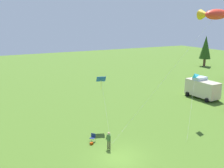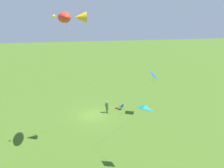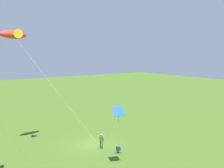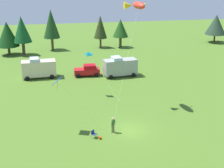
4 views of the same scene
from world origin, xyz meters
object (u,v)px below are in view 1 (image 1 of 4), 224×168
Objects in this scene: backpack_on_grass at (91,143)px; folding_chair at (93,137)px; kite_diamond_blue at (101,80)px; kite_large_fish at (214,14)px; van_camper_beige at (202,88)px; person_kite_flyer at (109,139)px; kite_delta_teal at (194,75)px.

folding_chair is at bearing 145.13° from backpack_on_grass.
kite_diamond_blue is (-3.91, 2.99, 5.38)m from backpack_on_grass.
kite_large_fish is 13.49m from kite_diamond_blue.
person_kite_flyer is at bearing 108.92° from van_camper_beige.
kite_diamond_blue is (-5.51, 1.86, 4.47)m from person_kite_flyer.
kite_diamond_blue is at bearing -149.22° from kite_large_fish.
folding_chair is 0.14× the size of kite_diamond_blue.
kite_diamond_blue reaches higher than backpack_on_grass.
person_kite_flyer is 22.41m from van_camper_beige.
van_camper_beige is (-8.25, 20.82, 0.62)m from person_kite_flyer.
kite_diamond_blue is at bearing -136.91° from person_kite_flyer.
person_kite_flyer is at bearing -18.64° from kite_diamond_blue.
kite_large_fish is at bearing 30.78° from kite_diamond_blue.
van_camper_beige is 0.92× the size of kite_diamond_blue.
van_camper_beige is (-6.05, 21.54, 1.16)m from folding_chair.
kite_diamond_blue reaches higher than van_camper_beige.
kite_large_fish is at bearing 122.33° from person_kite_flyer.
van_camper_beige is 19.54m from kite_diamond_blue.
person_kite_flyer is 14.56m from kite_large_fish.
kite_large_fish reaches higher than folding_chair.
kite_large_fish is at bearing 56.11° from backpack_on_grass.
backpack_on_grass is at bearing -37.40° from kite_diamond_blue.
backpack_on_grass is 0.05× the size of kite_delta_teal.
kite_diamond_blue is at bearing -171.56° from folding_chair.
kite_delta_teal reaches higher than person_kite_flyer.
folding_chair is 0.15× the size of van_camper_beige.
kite_large_fish is (5.96, 8.87, 12.45)m from backpack_on_grass.
van_camper_beige reaches higher than folding_chair.
kite_diamond_blue reaches higher than folding_chair.
folding_chair is 6.53m from kite_diamond_blue.
van_camper_beige is 21.20m from kite_large_fish.
backpack_on_grass is (0.60, -0.42, -0.38)m from folding_chair.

